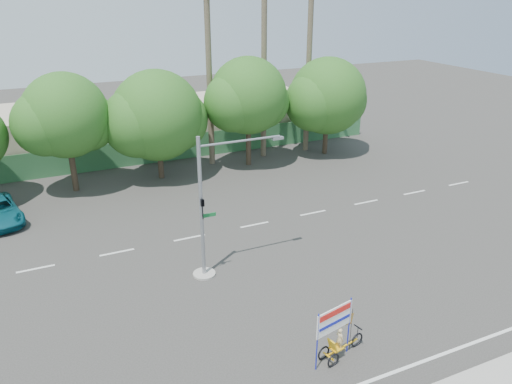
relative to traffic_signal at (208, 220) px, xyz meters
name	(u,v)px	position (x,y,z in m)	size (l,w,h in m)	color
ground	(288,306)	(2.20, -3.98, -2.92)	(120.00, 120.00, 0.00)	#33302D
fence	(162,150)	(2.20, 17.52, -1.92)	(38.00, 0.08, 2.00)	#336B3D
building_left	(22,138)	(-7.80, 22.02, -0.92)	(12.00, 8.00, 4.00)	#BDAF96
building_right	(234,117)	(10.20, 22.02, -1.12)	(14.00, 8.00, 3.60)	#BDAF96
tree_left	(65,119)	(-4.85, 14.02, 2.14)	(6.66, 5.60, 8.07)	#473828
tree_center	(156,118)	(1.14, 14.02, 1.55)	(7.62, 6.40, 7.85)	#473828
tree_right	(248,99)	(8.15, 14.02, 2.32)	(6.90, 5.80, 8.36)	#473828
tree_far_right	(327,98)	(15.15, 14.02, 1.73)	(7.38, 6.20, 7.94)	#473828
palm_tall	(264,23)	(10.20, 15.52, 7.55)	(3.73, 3.79, 17.45)	#70604C
palm_mid	(310,36)	(14.20, 15.52, 6.48)	(3.73, 3.79, 15.45)	#70604C
palm_short	(208,48)	(5.70, 15.52, 5.94)	(3.73, 3.79, 14.45)	#70604C
traffic_signal	(208,220)	(0.00, 0.00, 0.00)	(4.72, 1.10, 7.00)	gray
trike_billboard	(338,336)	(2.35, -7.64, -1.92)	(2.49, 0.88, 2.49)	black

